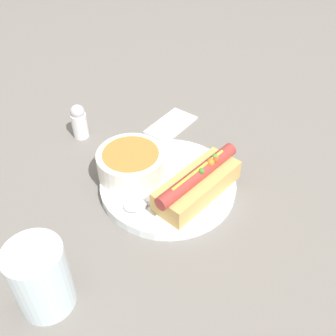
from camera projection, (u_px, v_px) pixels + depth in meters
name	position (u px, v px, depth m)	size (l,w,h in m)	color
ground_plane	(168.00, 188.00, 0.71)	(4.00, 4.00, 0.00)	slate
dinner_plate	(168.00, 184.00, 0.71)	(0.24, 0.24, 0.02)	white
hot_dog	(197.00, 184.00, 0.66)	(0.19, 0.09, 0.06)	tan
soup_bowl	(131.00, 162.00, 0.70)	(0.12, 0.12, 0.05)	silver
spoon	(146.00, 204.00, 0.65)	(0.12, 0.11, 0.01)	#B7B7BC
drinking_glass	(41.00, 278.00, 0.51)	(0.08, 0.08, 0.11)	silver
napkin	(171.00, 124.00, 0.85)	(0.12, 0.07, 0.01)	white
salt_shaker	(79.00, 121.00, 0.80)	(0.03, 0.03, 0.08)	silver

